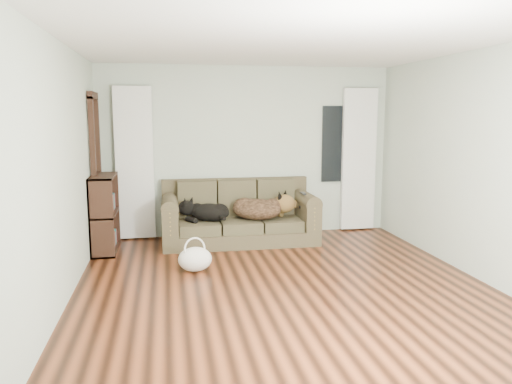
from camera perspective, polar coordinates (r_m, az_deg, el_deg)
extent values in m
plane|color=black|center=(5.60, 3.17, -10.66)|extent=(5.00, 5.00, 0.00)
plane|color=white|center=(5.33, 3.42, 16.72)|extent=(5.00, 5.00, 0.00)
cube|color=#AEBCA7|center=(7.75, -1.03, 4.67)|extent=(4.50, 0.04, 2.60)
cube|color=#AEBCA7|center=(5.26, -21.30, 2.03)|extent=(0.04, 5.00, 2.60)
cube|color=#AEBCA7|center=(6.23, 23.88, 2.86)|extent=(0.04, 5.00, 2.60)
cube|color=white|center=(7.60, -13.70, 3.19)|extent=(0.55, 0.08, 2.25)
cube|color=white|center=(8.17, 11.65, 3.65)|extent=(0.55, 0.08, 2.25)
cube|color=black|center=(8.07, 9.26, 5.43)|extent=(0.50, 0.03, 1.20)
cube|color=#311B11|center=(7.29, -17.77, 2.00)|extent=(0.07, 0.60, 2.10)
cube|color=#30291A|center=(7.32, -1.92, -2.31)|extent=(2.24, 0.97, 0.91)
ellipsoid|color=black|center=(7.23, -5.62, -2.24)|extent=(0.73, 0.69, 0.26)
ellipsoid|color=black|center=(7.29, 0.46, -2.03)|extent=(0.92, 0.82, 0.34)
cube|color=black|center=(7.30, 5.39, -0.14)|extent=(0.05, 0.19, 0.02)
ellipsoid|color=silver|center=(6.08, -6.99, -7.53)|extent=(0.42, 0.33, 0.30)
cube|color=#311B11|center=(7.16, -16.90, -2.55)|extent=(0.38, 0.86, 1.05)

